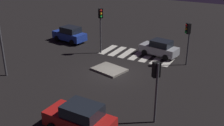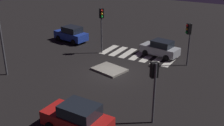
{
  "view_description": "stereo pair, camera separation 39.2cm",
  "coord_description": "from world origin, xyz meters",
  "px_view_note": "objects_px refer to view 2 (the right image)",
  "views": [
    {
      "loc": [
        -10.89,
        19.48,
        10.13
      ],
      "look_at": [
        0.0,
        0.0,
        1.0
      ],
      "focal_mm": 44.47,
      "sensor_mm": 36.0,
      "label": 1
    },
    {
      "loc": [
        -11.23,
        19.28,
        10.13
      ],
      "look_at": [
        0.0,
        0.0,
        1.0
      ],
      "focal_mm": 44.47,
      "sensor_mm": 36.0,
      "label": 2
    }
  ],
  "objects_px": {
    "traffic_island": "(109,69)",
    "car_red": "(78,118)",
    "traffic_light_south": "(189,34)",
    "traffic_light_east": "(101,20)",
    "traffic_light_west": "(154,78)",
    "car_blue": "(71,34)",
    "car_silver": "(160,48)"
  },
  "relations": [
    {
      "from": "traffic_island",
      "to": "car_red",
      "type": "height_order",
      "value": "car_red"
    },
    {
      "from": "traffic_light_south",
      "to": "traffic_light_east",
      "type": "distance_m",
      "value": 8.66
    },
    {
      "from": "traffic_light_south",
      "to": "traffic_light_west",
      "type": "relative_size",
      "value": 1.0
    },
    {
      "from": "car_blue",
      "to": "traffic_light_east",
      "type": "bearing_deg",
      "value": 170.64
    },
    {
      "from": "traffic_light_west",
      "to": "car_silver",
      "type": "bearing_deg",
      "value": -30.44
    },
    {
      "from": "car_blue",
      "to": "traffic_light_south",
      "type": "xyz_separation_m",
      "value": [
        -13.93,
        0.54,
        2.17
      ]
    },
    {
      "from": "traffic_light_east",
      "to": "car_blue",
      "type": "bearing_deg",
      "value": -149.51
    },
    {
      "from": "traffic_light_west",
      "to": "traffic_light_east",
      "type": "relative_size",
      "value": 0.85
    },
    {
      "from": "car_red",
      "to": "traffic_light_east",
      "type": "relative_size",
      "value": 0.91
    },
    {
      "from": "traffic_island",
      "to": "car_red",
      "type": "xyz_separation_m",
      "value": [
        -3.02,
        8.77,
        0.83
      ]
    },
    {
      "from": "traffic_light_west",
      "to": "traffic_light_east",
      "type": "distance_m",
      "value": 13.03
    },
    {
      "from": "car_silver",
      "to": "traffic_light_west",
      "type": "distance_m",
      "value": 12.14
    },
    {
      "from": "car_silver",
      "to": "traffic_light_east",
      "type": "bearing_deg",
      "value": 30.66
    },
    {
      "from": "traffic_island",
      "to": "car_blue",
      "type": "height_order",
      "value": "car_blue"
    },
    {
      "from": "car_red",
      "to": "traffic_light_east",
      "type": "height_order",
      "value": "traffic_light_east"
    },
    {
      "from": "traffic_light_south",
      "to": "traffic_island",
      "type": "bearing_deg",
      "value": -5.6
    },
    {
      "from": "traffic_island",
      "to": "traffic_light_east",
      "type": "relative_size",
      "value": 0.68
    },
    {
      "from": "traffic_light_west",
      "to": "traffic_light_east",
      "type": "bearing_deg",
      "value": -2.88
    },
    {
      "from": "car_silver",
      "to": "car_red",
      "type": "xyz_separation_m",
      "value": [
        -0.4,
        14.51,
        0.09
      ]
    },
    {
      "from": "car_red",
      "to": "traffic_light_west",
      "type": "bearing_deg",
      "value": -135.64
    },
    {
      "from": "traffic_island",
      "to": "traffic_light_south",
      "type": "distance_m",
      "value": 7.85
    },
    {
      "from": "car_blue",
      "to": "traffic_light_west",
      "type": "xyz_separation_m",
      "value": [
        -14.74,
        10.73,
        2.17
      ]
    },
    {
      "from": "traffic_light_south",
      "to": "traffic_light_east",
      "type": "xyz_separation_m",
      "value": [
        8.57,
        1.17,
        0.53
      ]
    },
    {
      "from": "car_blue",
      "to": "traffic_light_east",
      "type": "xyz_separation_m",
      "value": [
        -5.36,
        1.71,
        2.7
      ]
    },
    {
      "from": "car_red",
      "to": "traffic_light_south",
      "type": "xyz_separation_m",
      "value": [
        -2.58,
        -13.39,
        2.15
      ]
    },
    {
      "from": "car_blue",
      "to": "traffic_light_east",
      "type": "relative_size",
      "value": 0.91
    },
    {
      "from": "car_silver",
      "to": "car_red",
      "type": "bearing_deg",
      "value": 99.99
    },
    {
      "from": "car_silver",
      "to": "car_red",
      "type": "height_order",
      "value": "car_red"
    },
    {
      "from": "car_silver",
      "to": "car_blue",
      "type": "xyz_separation_m",
      "value": [
        10.95,
        0.58,
        0.06
      ]
    },
    {
      "from": "car_blue",
      "to": "traffic_light_east",
      "type": "distance_m",
      "value": 6.24
    },
    {
      "from": "traffic_island",
      "to": "traffic_light_south",
      "type": "relative_size",
      "value": 0.8
    },
    {
      "from": "traffic_island",
      "to": "traffic_light_east",
      "type": "bearing_deg",
      "value": -49.33
    }
  ]
}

